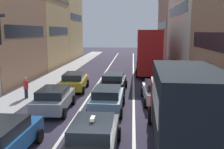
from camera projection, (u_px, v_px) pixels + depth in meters
sidewalk_left at (58, 75)px, 28.61m from camera, size 2.60×64.00×0.14m
lane_stripe_left at (103, 76)px, 28.22m from camera, size 0.16×60.00×0.01m
lane_stripe_right at (133, 77)px, 27.95m from camera, size 0.16×60.00×0.01m
building_row_left at (26, 29)px, 32.48m from camera, size 7.20×43.90×13.63m
building_row_right at (205, 25)px, 29.59m from camera, size 7.20×43.90×13.35m
removalist_box_truck at (183, 104)px, 10.51m from camera, size 2.93×7.78×3.58m
taxi_centre_lane_front at (93, 137)px, 10.19m from camera, size 2.08×4.31×1.66m
sedan_left_lane_front at (1, 139)px, 9.96m from camera, size 2.10×4.32×1.49m
sedan_centre_lane_second at (107, 98)px, 16.01m from camera, size 2.11×4.32×1.49m
wagon_left_lane_second at (54, 99)px, 15.91m from camera, size 2.21×4.37×1.49m
hatchback_centre_lane_third at (114, 82)px, 21.22m from camera, size 2.19×4.36×1.49m
sedan_left_lane_third at (74, 81)px, 21.57m from camera, size 2.25×4.39×1.49m
sedan_right_lane_behind_truck at (157, 91)px, 17.89m from camera, size 2.19×4.36×1.49m
bus_mid_queue_primary at (149, 49)px, 30.00m from camera, size 3.01×10.56×5.06m
pedestrian_far_sidewalk at (26, 87)px, 18.52m from camera, size 0.45×0.37×1.66m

